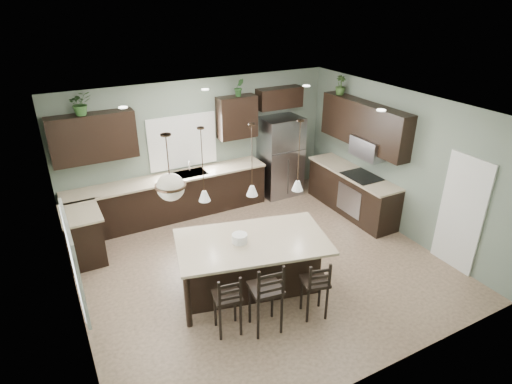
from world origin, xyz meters
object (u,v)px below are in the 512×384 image
object	(u,v)px
serving_dish	(240,238)
bar_stool_left	(227,302)
refrigerator	(280,156)
bar_stool_center	(266,295)
kitchen_island	(252,265)
plant_back_left	(80,103)
bar_stool_right	(315,287)

from	to	relation	value
serving_dish	bar_stool_left	distance (m)	1.03
refrigerator	bar_stool_center	xyz separation A→B (m)	(-2.51, -3.80, -0.34)
kitchen_island	plant_back_left	world-z (taller)	plant_back_left
serving_dish	bar_stool_right	xyz separation A→B (m)	(0.72, -1.01, -0.50)
bar_stool_left	bar_stool_center	distance (m)	0.54
plant_back_left	bar_stool_right	bearing A→B (deg)	-59.70
kitchen_island	bar_stool_right	xyz separation A→B (m)	(0.53, -0.96, 0.04)
serving_dish	bar_stool_left	xyz separation A→B (m)	(-0.55, -0.71, -0.49)
bar_stool_left	bar_stool_center	size ratio (longest dim) A/B	0.87
bar_stool_center	refrigerator	bearing A→B (deg)	64.67
refrigerator	serving_dish	world-z (taller)	refrigerator
bar_stool_left	serving_dish	bearing A→B (deg)	61.79
refrigerator	kitchen_island	xyz separation A→B (m)	(-2.26, -2.93, -0.46)
refrigerator	bar_stool_right	bearing A→B (deg)	-114.05
bar_stool_left	bar_stool_right	bearing A→B (deg)	-3.64
bar_stool_right	kitchen_island	bearing A→B (deg)	134.15
refrigerator	plant_back_left	world-z (taller)	plant_back_left
bar_stool_left	bar_stool_center	xyz separation A→B (m)	(0.50, -0.20, 0.08)
refrigerator	kitchen_island	world-z (taller)	refrigerator
bar_stool_right	plant_back_left	world-z (taller)	plant_back_left
refrigerator	bar_stool_right	size ratio (longest dim) A/B	1.86
kitchen_island	plant_back_left	size ratio (longest dim) A/B	5.47
kitchen_island	serving_dish	xyz separation A→B (m)	(-0.19, 0.05, 0.53)
bar_stool_right	refrigerator	bearing A→B (deg)	81.39
kitchen_island	bar_stool_right	bearing A→B (deg)	-47.73
bar_stool_left	plant_back_left	distance (m)	4.41
serving_dish	bar_stool_center	world-z (taller)	bar_stool_center
bar_stool_left	kitchen_island	bearing A→B (deg)	51.26
serving_dish	bar_stool_right	distance (m)	1.33
refrigerator	plant_back_left	xyz separation A→B (m)	(-4.08, 0.13, 1.69)
kitchen_island	bar_stool_right	world-z (taller)	bar_stool_right
refrigerator	plant_back_left	distance (m)	4.42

